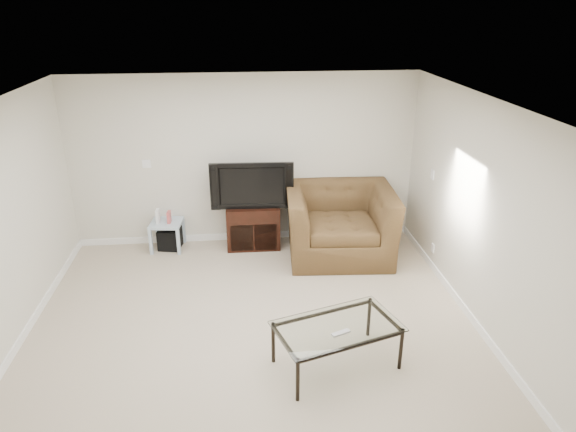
{
  "coord_description": "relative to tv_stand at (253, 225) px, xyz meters",
  "views": [
    {
      "loc": [
        -0.1,
        -4.71,
        3.41
      ],
      "look_at": [
        0.5,
        1.2,
        0.9
      ],
      "focal_mm": 32.0,
      "sensor_mm": 36.0,
      "label": 1
    }
  ],
  "objects": [
    {
      "name": "television",
      "position": [
        -0.0,
        -0.03,
        0.66
      ],
      "size": [
        1.11,
        0.27,
        0.68
      ],
      "primitive_type": "imported",
      "rotation": [
        0.0,
        0.0,
        -0.04
      ],
      "color": "black",
      "rests_on": "tv_stand"
    },
    {
      "name": "side_table",
      "position": [
        -1.26,
        0.0,
        -0.11
      ],
      "size": [
        0.49,
        0.49,
        0.43
      ],
      "primitive_type": null,
      "rotation": [
        0.0,
        0.0,
        -0.11
      ],
      "color": "#C8EAF3",
      "rests_on": "floor"
    },
    {
      "name": "game_case",
      "position": [
        -1.21,
        -0.02,
        0.19
      ],
      "size": [
        0.05,
        0.13,
        0.17
      ],
      "primitive_type": "cube",
      "rotation": [
        0.0,
        0.0,
        -0.08
      ],
      "color": "#CC4C4C",
      "rests_on": "side_table"
    },
    {
      "name": "ceiling",
      "position": [
        -0.09,
        -2.28,
        2.18
      ],
      "size": [
        5.0,
        5.0,
        0.0
      ],
      "primitive_type": "plane",
      "color": "white",
      "rests_on": "ground"
    },
    {
      "name": "plate_right_outlet",
      "position": [
        2.4,
        -0.98,
        -0.02
      ],
      "size": [
        0.02,
        0.08,
        0.12
      ],
      "primitive_type": "cube",
      "color": "white",
      "rests_on": "wall_right"
    },
    {
      "name": "plate_back",
      "position": [
        -1.49,
        0.21,
        0.93
      ],
      "size": [
        0.12,
        0.02,
        0.12
      ],
      "primitive_type": "cube",
      "color": "white",
      "rests_on": "wall_back"
    },
    {
      "name": "subwoofer",
      "position": [
        -1.23,
        0.01,
        -0.17
      ],
      "size": [
        0.35,
        0.35,
        0.3
      ],
      "primitive_type": "cube",
      "rotation": [
        0.0,
        0.0,
        -0.19
      ],
      "color": "black",
      "rests_on": "floor"
    },
    {
      "name": "remote",
      "position": [
        0.72,
        -3.0,
        0.16
      ],
      "size": [
        0.19,
        0.12,
        0.02
      ],
      "primitive_type": "cube",
      "rotation": [
        0.0,
        0.0,
        0.39
      ],
      "color": "#B2B2B7",
      "rests_on": "coffee_table"
    },
    {
      "name": "dvd_player",
      "position": [
        -0.0,
        -0.04,
        0.22
      ],
      "size": [
        0.42,
        0.3,
        0.06
      ],
      "primitive_type": "cube",
      "rotation": [
        0.0,
        0.0,
        -0.01
      ],
      "color": "black",
      "rests_on": "tv_stand"
    },
    {
      "name": "recliner",
      "position": [
        1.22,
        -0.43,
        0.33
      ],
      "size": [
        1.56,
        1.07,
        1.31
      ],
      "primitive_type": "imported",
      "rotation": [
        0.0,
        0.0,
        -0.07
      ],
      "color": "brown",
      "rests_on": "floor"
    },
    {
      "name": "wall_back",
      "position": [
        -0.09,
        0.22,
        0.93
      ],
      "size": [
        5.0,
        0.02,
        2.5
      ],
      "primitive_type": "cube",
      "color": "silver",
      "rests_on": "ground"
    },
    {
      "name": "tv_stand",
      "position": [
        0.0,
        0.0,
        0.0
      ],
      "size": [
        0.78,
        0.55,
        0.65
      ],
      "primitive_type": null,
      "rotation": [
        0.0,
        0.0,
        -0.01
      ],
      "color": "black",
      "rests_on": "floor"
    },
    {
      "name": "floor",
      "position": [
        -0.09,
        -2.28,
        -0.32
      ],
      "size": [
        5.0,
        5.0,
        0.0
      ],
      "primitive_type": "plane",
      "color": "tan",
      "rests_on": "ground"
    },
    {
      "name": "game_console",
      "position": [
        -1.37,
        -0.01,
        0.2
      ],
      "size": [
        0.05,
        0.14,
        0.2
      ],
      "primitive_type": "cube",
      "rotation": [
        0.0,
        0.0,
        -0.05
      ],
      "color": "white",
      "rests_on": "side_table"
    },
    {
      "name": "wall_right",
      "position": [
        2.41,
        -2.28,
        0.93
      ],
      "size": [
        0.02,
        5.0,
        2.5
      ],
      "primitive_type": "cube",
      "color": "silver",
      "rests_on": "ground"
    },
    {
      "name": "plate_right_switch",
      "position": [
        2.4,
        -0.68,
        0.93
      ],
      "size": [
        0.02,
        0.09,
        0.13
      ],
      "primitive_type": "cube",
      "color": "white",
      "rests_on": "wall_right"
    },
    {
      "name": "coffee_table",
      "position": [
        0.71,
        -2.86,
        -0.09
      ],
      "size": [
        1.35,
        1.01,
        0.47
      ],
      "primitive_type": null,
      "rotation": [
        0.0,
        0.0,
        0.31
      ],
      "color": "black",
      "rests_on": "floor"
    }
  ]
}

